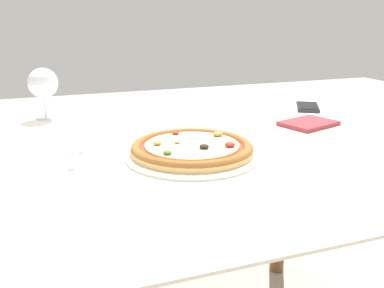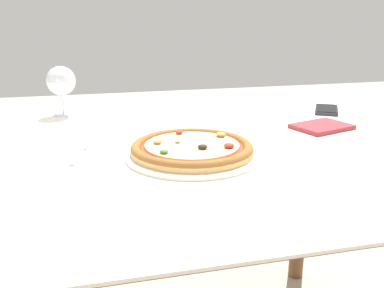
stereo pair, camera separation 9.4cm
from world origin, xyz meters
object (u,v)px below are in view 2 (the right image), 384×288
object	(u,v)px
pizza_plate	(192,150)
wine_glass_far_left	(61,81)
fork	(80,152)
dining_table	(197,173)
cell_phone	(326,110)

from	to	relation	value
pizza_plate	wine_glass_far_left	xyz separation A→B (m)	(-0.29, 0.49, 0.09)
pizza_plate	fork	world-z (taller)	pizza_plate
dining_table	pizza_plate	distance (m)	0.16
wine_glass_far_left	cell_phone	world-z (taller)	wine_glass_far_left
fork	wine_glass_far_left	distance (m)	0.42
pizza_plate	wine_glass_far_left	world-z (taller)	wine_glass_far_left
wine_glass_far_left	cell_phone	xyz separation A→B (m)	(0.83, -0.15, -0.10)
pizza_plate	wine_glass_far_left	distance (m)	0.58
pizza_plate	dining_table	bearing A→B (deg)	70.22
fork	cell_phone	world-z (taller)	cell_phone
dining_table	cell_phone	bearing A→B (deg)	24.75
pizza_plate	cell_phone	world-z (taller)	pizza_plate
pizza_plate	cell_phone	xyz separation A→B (m)	(0.54, 0.34, -0.01)
dining_table	fork	distance (m)	0.30
dining_table	fork	xyz separation A→B (m)	(-0.28, -0.03, 0.09)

